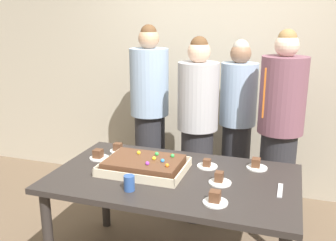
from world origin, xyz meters
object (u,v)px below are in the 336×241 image
object	(u,v)px
sheet_cake	(144,165)
person_striped_tie_right	(280,131)
party_table	(174,187)
plated_slice_near_left	(220,180)
plated_slice_far_left	(118,149)
person_green_shirt_behind	(237,124)
plated_slice_center_back	(256,165)
plated_slice_far_right	(207,165)
drink_cup_nearest	(129,183)
person_far_right_suit	(197,129)
cake_server_utensil	(280,190)
plated_slice_center_front	(99,155)
person_serving_front	(150,114)
plated_slice_near_right	(215,199)

from	to	relation	value
sheet_cake	person_striped_tie_right	distance (m)	1.25
party_table	plated_slice_near_left	size ratio (longest dim) A/B	11.25
plated_slice_far_left	person_striped_tie_right	xyz separation A→B (m)	(1.23, 0.57, 0.10)
plated_slice_far_left	person_green_shirt_behind	bearing A→B (deg)	45.76
plated_slice_far_left	plated_slice_center_back	bearing A→B (deg)	-0.08
sheet_cake	plated_slice_far_right	xyz separation A→B (m)	(0.41, 0.21, -0.03)
drink_cup_nearest	party_table	bearing A→B (deg)	56.96
drink_cup_nearest	plated_slice_near_left	bearing A→B (deg)	28.87
person_far_right_suit	cake_server_utensil	bearing A→B (deg)	55.17
party_table	plated_slice_far_right	bearing A→B (deg)	50.78
plated_slice_center_front	plated_slice_near_left	bearing A→B (deg)	-8.49
party_table	plated_slice_center_front	size ratio (longest dim) A/B	11.25
person_far_right_suit	plated_slice_center_front	bearing A→B (deg)	-28.24
sheet_cake	person_serving_front	bearing A→B (deg)	108.98
drink_cup_nearest	person_striped_tie_right	distance (m)	1.47
sheet_cake	cake_server_utensil	distance (m)	0.94
party_table	person_far_right_suit	xyz separation A→B (m)	(-0.04, 0.82, 0.18)
person_striped_tie_right	person_green_shirt_behind	bearing A→B (deg)	-80.15
plated_slice_center_back	person_serving_front	world-z (taller)	person_serving_front
cake_server_utensil	person_green_shirt_behind	xyz separation A→B (m)	(-0.45, 1.19, 0.07)
plated_slice_near_left	drink_cup_nearest	world-z (taller)	drink_cup_nearest
person_striped_tie_right	party_table	bearing A→B (deg)	9.01
plated_slice_far_left	plated_slice_center_front	world-z (taller)	plated_slice_center_front
sheet_cake	plated_slice_far_left	world-z (taller)	sheet_cake
plated_slice_near_right	person_striped_tie_right	size ratio (longest dim) A/B	0.09
sheet_cake	plated_slice_center_back	size ratio (longest dim) A/B	3.95
person_serving_front	plated_slice_center_front	bearing A→B (deg)	-23.42
plated_slice_far_right	cake_server_utensil	xyz separation A→B (m)	(0.52, -0.24, -0.01)
sheet_cake	plated_slice_near_left	world-z (taller)	sheet_cake
person_green_shirt_behind	plated_slice_center_back	bearing A→B (deg)	40.17
plated_slice_near_right	plated_slice_center_front	xyz separation A→B (m)	(-1.00, 0.43, 0.00)
plated_slice_center_back	person_striped_tie_right	distance (m)	0.60
person_far_right_suit	party_table	bearing A→B (deg)	15.92
plated_slice_near_right	plated_slice_center_front	distance (m)	1.09
party_table	plated_slice_near_right	distance (m)	0.48
plated_slice_center_front	person_far_right_suit	size ratio (longest dim) A/B	0.09
plated_slice_near_left	plated_slice_far_right	size ratio (longest dim) A/B	1.00
plated_slice_far_left	person_green_shirt_behind	distance (m)	1.20
drink_cup_nearest	person_far_right_suit	distance (m)	1.14
plated_slice_center_back	person_serving_front	distance (m)	1.33
plated_slice_center_front	cake_server_utensil	world-z (taller)	plated_slice_center_front
party_table	plated_slice_far_left	distance (m)	0.67
sheet_cake	party_table	bearing A→B (deg)	-5.32
person_far_right_suit	person_green_shirt_behind	bearing A→B (deg)	153.26
plated_slice_far_left	person_striped_tie_right	world-z (taller)	person_striped_tie_right
party_table	person_far_right_suit	world-z (taller)	person_far_right_suit
plated_slice_near_left	plated_slice_center_back	bearing A→B (deg)	58.76
plated_slice_near_left	sheet_cake	bearing A→B (deg)	176.12
cake_server_utensil	person_far_right_suit	size ratio (longest dim) A/B	0.12
party_table	drink_cup_nearest	distance (m)	0.39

